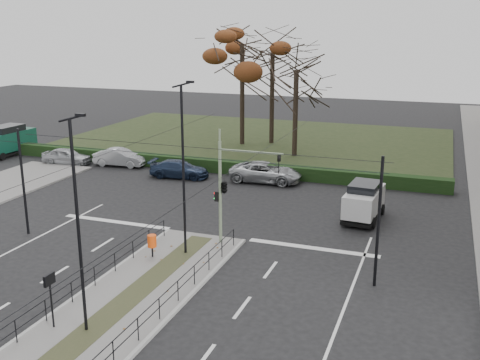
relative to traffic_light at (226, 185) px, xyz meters
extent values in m
plane|color=black|center=(-1.54, -4.22, -3.34)|extent=(140.00, 140.00, 0.00)
cube|color=slate|center=(-1.54, -6.72, -3.27)|extent=(4.40, 15.00, 0.14)
cube|color=#232F17|center=(-7.54, 27.78, -3.29)|extent=(38.00, 26.00, 0.10)
cube|color=black|center=(-7.54, 14.38, -2.84)|extent=(38.00, 1.00, 1.00)
cylinder|color=black|center=(-3.59, -0.22, -2.75)|extent=(0.04, 0.04, 0.90)
cylinder|color=black|center=(0.51, -0.22, -2.75)|extent=(0.04, 0.04, 0.90)
cylinder|color=black|center=(-3.59, -6.82, -2.30)|extent=(0.04, 13.20, 0.04)
cylinder|color=black|center=(0.51, -6.82, -2.30)|extent=(0.04, 13.20, 0.04)
cylinder|color=black|center=(-11.14, -2.22, -0.34)|extent=(0.14, 0.14, 6.00)
cylinder|color=black|center=(8.06, -2.22, -0.34)|extent=(0.14, 0.14, 6.00)
cylinder|color=black|center=(-1.54, -3.22, 2.16)|extent=(20.00, 0.02, 0.02)
cylinder|color=black|center=(-1.54, -1.22, 2.16)|extent=(20.00, 0.02, 0.02)
cylinder|color=black|center=(-5.04, -6.22, 1.96)|extent=(0.02, 34.00, 0.02)
cylinder|color=black|center=(1.96, -6.22, 1.96)|extent=(0.02, 34.00, 0.02)
cylinder|color=gray|center=(-0.32, 0.00, -0.45)|extent=(0.17, 0.17, 5.49)
cylinder|color=gray|center=(1.37, 0.00, 1.87)|extent=(3.38, 0.11, 0.11)
imported|color=black|center=(2.85, 0.00, 1.35)|extent=(0.17, 0.20, 0.95)
imported|color=black|center=(-0.09, 0.00, -0.03)|extent=(0.59, 2.12, 0.84)
cube|color=black|center=(-0.51, 0.00, -0.66)|extent=(0.23, 0.17, 0.53)
sphere|color=#FF0C0C|center=(-0.62, 0.00, -0.50)|extent=(0.12, 0.12, 0.12)
sphere|color=#0CE533|center=(-0.62, 0.00, -0.79)|extent=(0.12, 0.12, 0.12)
cylinder|color=black|center=(-2.78, -3.04, -2.92)|extent=(0.09, 0.09, 0.56)
cylinder|color=#EA490D|center=(-2.78, -3.04, -2.36)|extent=(0.45, 0.45, 0.62)
cylinder|color=black|center=(-3.04, -10.40, -2.15)|extent=(0.07, 0.07, 2.09)
cube|color=black|center=(-3.04, -10.40, -1.21)|extent=(0.10, 0.57, 0.44)
cube|color=beige|center=(-3.11, -10.40, -1.21)|extent=(0.02, 0.50, 0.37)
cylinder|color=black|center=(-1.74, -10.15, 0.85)|extent=(0.12, 0.12, 8.10)
cube|color=black|center=(-1.28, -10.15, 5.05)|extent=(0.35, 0.14, 0.10)
cylinder|color=black|center=(-1.44, -2.01, 1.05)|extent=(0.13, 0.13, 8.50)
cube|color=black|center=(-0.96, -2.01, 5.46)|extent=(0.37, 0.15, 0.11)
imported|color=#9FA2A7|center=(-19.38, 12.36, -2.63)|extent=(4.29, 2.14, 1.41)
imported|color=#9FA2A7|center=(-14.81, 13.43, -2.61)|extent=(4.54, 1.93, 1.46)
imported|color=#1D2A44|center=(-8.52, 11.77, -2.67)|extent=(4.79, 2.40, 1.33)
imported|color=#9FA2A7|center=(-1.86, 12.84, -2.59)|extent=(5.46, 2.69, 1.49)
cube|color=silver|center=(6.27, 6.73, -2.16)|extent=(2.06, 4.27, 1.34)
cube|color=black|center=(6.27, 6.73, -1.35)|extent=(1.77, 2.40, 0.63)
cube|color=black|center=(6.27, 6.73, -3.04)|extent=(2.10, 4.35, 0.18)
cylinder|color=black|center=(7.04, 5.30, -3.01)|extent=(0.27, 0.67, 0.66)
cylinder|color=black|center=(5.30, 5.43, -3.01)|extent=(0.27, 0.67, 0.66)
cylinder|color=black|center=(7.25, 8.03, -3.01)|extent=(0.27, 0.67, 0.66)
cylinder|color=black|center=(5.51, 8.16, -3.01)|extent=(0.27, 0.67, 0.66)
cube|color=#0D3B2C|center=(-26.55, 13.49, -2.01)|extent=(2.14, 5.46, 1.66)
cube|color=black|center=(-26.55, 13.49, -1.01)|extent=(1.92, 3.02, 0.78)
cube|color=black|center=(-26.55, 13.49, -3.04)|extent=(2.19, 5.57, 0.18)
cylinder|color=black|center=(-25.60, 11.68, -3.01)|extent=(0.24, 0.67, 0.66)
cylinder|color=black|center=(-25.51, 15.25, -3.01)|extent=(0.24, 0.67, 0.66)
cylinder|color=black|center=(-27.51, 15.30, -3.01)|extent=(0.24, 0.67, 0.66)
cylinder|color=black|center=(-8.20, 25.18, 1.57)|extent=(0.44, 0.44, 9.62)
ellipsoid|color=#542913|center=(-8.20, 25.18, 6.39)|extent=(9.37, 9.37, 6.05)
cylinder|color=black|center=(-5.65, 26.73, 1.16)|extent=(0.44, 0.44, 8.79)
cylinder|color=black|center=(-2.01, 21.90, 0.55)|extent=(0.44, 0.44, 7.58)
camera|label=1|loc=(10.31, -26.07, 7.94)|focal=42.00mm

